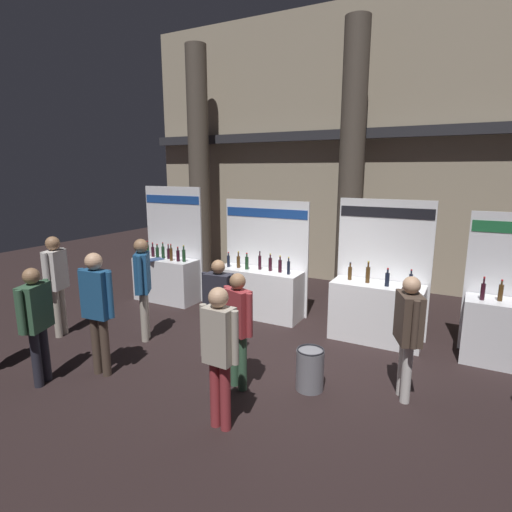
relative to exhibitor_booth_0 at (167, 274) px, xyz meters
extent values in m
plane|color=black|center=(3.46, -1.63, -0.63)|extent=(24.88, 24.88, 0.00)
cube|color=tan|center=(3.46, 3.54, 2.84)|extent=(12.44, 0.25, 6.93)
cube|color=#2D2D33|center=(3.46, 3.23, 3.19)|extent=(12.44, 0.20, 0.24)
cylinder|color=#51473D|center=(-0.85, 2.52, 2.48)|extent=(0.57, 0.57, 6.21)
cylinder|color=#51473D|center=(3.46, 2.52, 2.48)|extent=(0.57, 0.57, 6.21)
cube|color=white|center=(0.00, -0.05, -0.13)|extent=(1.47, 0.60, 0.98)
cube|color=white|center=(0.00, 0.29, 0.67)|extent=(1.54, 0.04, 2.59)
cube|color=navy|center=(0.00, 0.26, 1.67)|extent=(1.50, 0.01, 0.18)
cylinder|color=#19381E|center=(-0.55, -0.01, 0.49)|extent=(0.07, 0.07, 0.26)
cylinder|color=#19381E|center=(-0.55, -0.01, 0.66)|extent=(0.03, 0.03, 0.08)
cylinder|color=red|center=(-0.55, -0.01, 0.71)|extent=(0.03, 0.03, 0.02)
cylinder|color=black|center=(-0.41, 0.01, 0.47)|extent=(0.07, 0.07, 0.23)
cylinder|color=black|center=(-0.41, 0.01, 0.63)|extent=(0.03, 0.03, 0.09)
cylinder|color=red|center=(-0.41, 0.01, 0.68)|extent=(0.03, 0.03, 0.02)
cylinder|color=#19381E|center=(-0.23, -0.04, 0.48)|extent=(0.08, 0.08, 0.24)
cylinder|color=#19381E|center=(-0.23, -0.04, 0.63)|extent=(0.03, 0.03, 0.06)
cylinder|color=red|center=(-0.23, -0.04, 0.67)|extent=(0.03, 0.03, 0.02)
cylinder|color=#19381E|center=(-0.09, -0.01, 0.49)|extent=(0.07, 0.07, 0.26)
cylinder|color=#19381E|center=(-0.09, -0.01, 0.66)|extent=(0.03, 0.03, 0.08)
cylinder|color=red|center=(-0.09, -0.01, 0.71)|extent=(0.03, 0.03, 0.02)
cylinder|color=black|center=(0.07, -0.01, 0.47)|extent=(0.07, 0.07, 0.23)
cylinder|color=black|center=(0.07, -0.01, 0.64)|extent=(0.03, 0.03, 0.09)
cylinder|color=red|center=(0.07, -0.01, 0.69)|extent=(0.03, 0.03, 0.02)
cylinder|color=#472D14|center=(0.24, -0.13, 0.50)|extent=(0.07, 0.07, 0.28)
cylinder|color=#472D14|center=(0.24, -0.13, 0.67)|extent=(0.03, 0.03, 0.08)
cylinder|color=red|center=(0.24, -0.13, 0.72)|extent=(0.03, 0.03, 0.02)
cylinder|color=black|center=(0.42, -0.11, 0.48)|extent=(0.07, 0.07, 0.24)
cylinder|color=black|center=(0.42, -0.11, 0.63)|extent=(0.03, 0.03, 0.06)
cylinder|color=red|center=(0.42, -0.11, 0.67)|extent=(0.03, 0.03, 0.02)
cylinder|color=#19381E|center=(0.55, -0.08, 0.49)|extent=(0.07, 0.07, 0.26)
cylinder|color=#19381E|center=(0.55, -0.08, 0.66)|extent=(0.03, 0.03, 0.08)
cylinder|color=gold|center=(0.55, -0.08, 0.71)|extent=(0.03, 0.03, 0.02)
cube|color=#334772|center=(-0.15, -0.23, 0.37)|extent=(0.34, 0.40, 0.02)
cube|color=white|center=(2.32, 0.05, -0.14)|extent=(1.78, 0.60, 0.98)
cube|color=white|center=(2.32, 0.39, 0.55)|extent=(1.87, 0.04, 2.35)
cube|color=navy|center=(2.32, 0.37, 1.47)|extent=(1.82, 0.01, 0.18)
cylinder|color=black|center=(1.65, 0.00, 0.47)|extent=(0.06, 0.06, 0.24)
cylinder|color=black|center=(1.65, 0.00, 0.62)|extent=(0.03, 0.03, 0.06)
cylinder|color=red|center=(1.65, 0.00, 0.66)|extent=(0.03, 0.03, 0.02)
cylinder|color=#472D14|center=(1.87, 0.03, 0.47)|extent=(0.07, 0.07, 0.24)
cylinder|color=#472D14|center=(1.87, 0.03, 0.63)|extent=(0.03, 0.03, 0.09)
cylinder|color=gold|center=(1.87, 0.03, 0.68)|extent=(0.03, 0.03, 0.02)
cylinder|color=#19381E|center=(2.09, -0.01, 0.48)|extent=(0.07, 0.07, 0.25)
cylinder|color=#19381E|center=(2.09, -0.01, 0.64)|extent=(0.03, 0.03, 0.07)
cylinder|color=red|center=(2.09, -0.01, 0.68)|extent=(0.03, 0.03, 0.02)
cylinder|color=black|center=(2.33, 0.10, 0.49)|extent=(0.06, 0.06, 0.28)
cylinder|color=black|center=(2.33, 0.10, 0.67)|extent=(0.03, 0.03, 0.08)
cylinder|color=black|center=(2.33, 0.10, 0.72)|extent=(0.03, 0.03, 0.02)
cylinder|color=black|center=(2.57, 0.10, 0.48)|extent=(0.07, 0.07, 0.26)
cylinder|color=black|center=(2.57, 0.10, 0.64)|extent=(0.03, 0.03, 0.07)
cylinder|color=gold|center=(2.57, 0.10, 0.69)|extent=(0.03, 0.03, 0.02)
cylinder|color=black|center=(2.79, 0.07, 0.47)|extent=(0.07, 0.07, 0.24)
cylinder|color=black|center=(2.79, 0.07, 0.63)|extent=(0.03, 0.03, 0.07)
cylinder|color=gold|center=(2.79, 0.07, 0.68)|extent=(0.03, 0.03, 0.02)
cylinder|color=black|center=(3.00, 0.01, 0.48)|extent=(0.06, 0.06, 0.25)
cylinder|color=black|center=(3.00, 0.01, 0.64)|extent=(0.03, 0.03, 0.07)
cylinder|color=gold|center=(3.00, 0.01, 0.68)|extent=(0.03, 0.03, 0.02)
cube|color=white|center=(4.72, -0.11, -0.11)|extent=(1.54, 0.60, 1.04)
cube|color=white|center=(4.72, 0.23, 0.60)|extent=(1.62, 0.04, 2.46)
cube|color=black|center=(4.72, 0.21, 1.61)|extent=(1.57, 0.01, 0.18)
cylinder|color=#472D14|center=(4.22, -0.05, 0.52)|extent=(0.07, 0.07, 0.23)
cylinder|color=#472D14|center=(4.22, -0.05, 0.67)|extent=(0.03, 0.03, 0.07)
cylinder|color=black|center=(4.22, -0.05, 0.72)|extent=(0.03, 0.03, 0.02)
cylinder|color=#472D14|center=(4.54, -0.10, 0.55)|extent=(0.07, 0.07, 0.27)
cylinder|color=#472D14|center=(4.54, -0.10, 0.73)|extent=(0.03, 0.03, 0.09)
cylinder|color=gold|center=(4.54, -0.10, 0.78)|extent=(0.03, 0.03, 0.02)
cylinder|color=black|center=(4.88, -0.17, 0.52)|extent=(0.07, 0.07, 0.23)
cylinder|color=black|center=(4.88, -0.17, 0.67)|extent=(0.03, 0.03, 0.07)
cylinder|color=red|center=(4.88, -0.17, 0.71)|extent=(0.03, 0.03, 0.02)
cylinder|color=black|center=(5.25, -0.14, 0.53)|extent=(0.06, 0.06, 0.24)
cylinder|color=black|center=(5.25, -0.14, 0.68)|extent=(0.03, 0.03, 0.07)
cylinder|color=red|center=(5.25, -0.14, 0.73)|extent=(0.03, 0.03, 0.02)
cylinder|color=black|center=(6.29, -0.16, 0.51)|extent=(0.07, 0.07, 0.26)
cylinder|color=black|center=(6.29, -0.16, 0.68)|extent=(0.03, 0.03, 0.09)
cylinder|color=red|center=(6.29, -0.16, 0.74)|extent=(0.03, 0.03, 0.02)
cylinder|color=#472D14|center=(6.53, -0.09, 0.51)|extent=(0.07, 0.07, 0.25)
cylinder|color=#472D14|center=(6.53, -0.09, 0.67)|extent=(0.03, 0.03, 0.06)
cylinder|color=red|center=(6.53, -0.09, 0.71)|extent=(0.03, 0.03, 0.02)
cylinder|color=slate|center=(4.29, -2.17, -0.34)|extent=(0.38, 0.38, 0.56)
torus|color=black|center=(4.29, -2.17, -0.05)|extent=(0.38, 0.38, 0.02)
cylinder|color=silver|center=(5.42, -1.73, -0.23)|extent=(0.12, 0.12, 0.80)
cylinder|color=silver|center=(5.49, -1.90, -0.23)|extent=(0.12, 0.12, 0.80)
cube|color=#47382D|center=(5.46, -1.82, 0.49)|extent=(0.42, 0.52, 0.63)
sphere|color=tan|center=(5.46, -1.82, 0.92)|extent=(0.22, 0.22, 0.22)
cylinder|color=#47382D|center=(5.35, -1.57, 0.51)|extent=(0.08, 0.08, 0.60)
cylinder|color=#47382D|center=(5.56, -2.07, 0.51)|extent=(0.08, 0.08, 0.60)
cylinder|color=maroon|center=(3.60, -3.46, -0.22)|extent=(0.12, 0.12, 0.82)
cylinder|color=maroon|center=(3.74, -3.47, -0.22)|extent=(0.12, 0.12, 0.82)
cube|color=#ADA393|center=(3.67, -3.47, 0.52)|extent=(0.35, 0.24, 0.65)
sphere|color=tan|center=(3.67, -3.47, 0.96)|extent=(0.23, 0.23, 0.23)
cylinder|color=#ADA393|center=(3.46, -3.46, 0.54)|extent=(0.08, 0.08, 0.62)
cylinder|color=#ADA393|center=(3.89, -3.48, 0.54)|extent=(0.08, 0.08, 0.62)
cylinder|color=#23232D|center=(0.94, -3.88, -0.22)|extent=(0.12, 0.12, 0.81)
cylinder|color=#23232D|center=(0.87, -3.70, -0.22)|extent=(0.12, 0.12, 0.81)
cube|color=#33563D|center=(0.91, -3.79, 0.50)|extent=(0.37, 0.50, 0.64)
sphere|color=#8C6647|center=(0.91, -3.79, 0.94)|extent=(0.22, 0.22, 0.22)
cylinder|color=#33563D|center=(1.00, -4.04, 0.52)|extent=(0.08, 0.08, 0.61)
cylinder|color=#33563D|center=(0.81, -3.54, 0.52)|extent=(0.08, 0.08, 0.61)
cylinder|color=#47382D|center=(1.53, -3.21, -0.19)|extent=(0.12, 0.12, 0.88)
cylinder|color=#47382D|center=(1.35, -3.22, -0.19)|extent=(0.12, 0.12, 0.88)
cube|color=navy|center=(1.44, -3.21, 0.60)|extent=(0.44, 0.24, 0.70)
sphere|color=tan|center=(1.44, -3.21, 1.08)|extent=(0.24, 0.24, 0.24)
cylinder|color=navy|center=(1.70, -3.19, 0.62)|extent=(0.08, 0.08, 0.66)
cylinder|color=navy|center=(1.18, -3.23, 0.62)|extent=(0.08, 0.08, 0.66)
cylinder|color=#33563D|center=(3.48, -2.62, -0.23)|extent=(0.12, 0.12, 0.78)
cylinder|color=#33563D|center=(3.32, -2.56, -0.23)|extent=(0.12, 0.12, 0.78)
cube|color=maroon|center=(3.40, -2.59, 0.47)|extent=(0.42, 0.32, 0.62)
sphere|color=#8C6647|center=(3.40, -2.59, 0.89)|extent=(0.22, 0.22, 0.22)
cylinder|color=maroon|center=(3.62, -2.67, 0.49)|extent=(0.08, 0.08, 0.59)
cylinder|color=maroon|center=(3.18, -2.51, 0.49)|extent=(0.08, 0.08, 0.59)
cylinder|color=#ADA393|center=(-0.39, -2.46, -0.19)|extent=(0.12, 0.12, 0.88)
cylinder|color=#ADA393|center=(-0.34, -2.61, -0.19)|extent=(0.12, 0.12, 0.88)
cube|color=silver|center=(-0.37, -2.53, 0.60)|extent=(0.34, 0.43, 0.70)
sphere|color=#8C6647|center=(-0.37, -2.53, 1.08)|extent=(0.24, 0.24, 0.24)
cylinder|color=silver|center=(-0.44, -2.31, 0.62)|extent=(0.08, 0.08, 0.66)
cylinder|color=silver|center=(-0.29, -2.76, 0.62)|extent=(0.08, 0.08, 0.66)
cylinder|color=maroon|center=(2.77, -1.96, -0.24)|extent=(0.12, 0.12, 0.78)
cylinder|color=maroon|center=(2.61, -1.98, -0.24)|extent=(0.12, 0.12, 0.78)
cube|color=#23232D|center=(2.69, -1.97, 0.46)|extent=(0.43, 0.28, 0.62)
sphere|color=#8C6647|center=(2.69, -1.97, 0.88)|extent=(0.21, 0.21, 0.21)
cylinder|color=#23232D|center=(2.94, -1.95, 0.48)|extent=(0.08, 0.08, 0.59)
cylinder|color=#23232D|center=(2.44, -1.99, 0.48)|extent=(0.08, 0.08, 0.59)
cylinder|color=#ADA393|center=(1.07, -1.88, -0.19)|extent=(0.12, 0.12, 0.87)
cylinder|color=#ADA393|center=(1.16, -2.02, -0.19)|extent=(0.12, 0.12, 0.87)
cube|color=navy|center=(1.12, -1.95, 0.59)|extent=(0.40, 0.46, 0.69)
sphere|color=#8C6647|center=(1.12, -1.95, 1.06)|extent=(0.24, 0.24, 0.24)
cylinder|color=navy|center=(0.98, -1.74, 0.61)|extent=(0.08, 0.08, 0.66)
cylinder|color=navy|center=(1.25, -2.16, 0.61)|extent=(0.08, 0.08, 0.66)
camera|label=1|loc=(6.04, -7.05, 2.33)|focal=28.67mm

